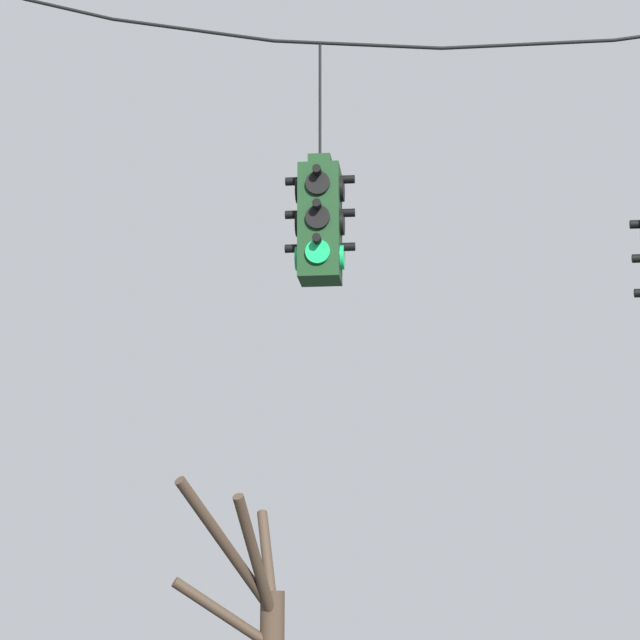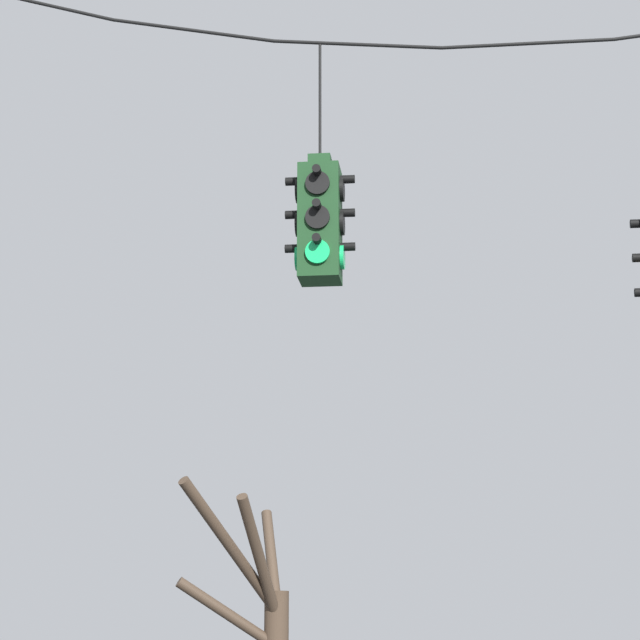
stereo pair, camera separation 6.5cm
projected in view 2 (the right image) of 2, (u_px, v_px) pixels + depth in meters
The scene contains 2 objects.
span_wire at pixel (526, 13), 10.54m from camera, with size 10.05×0.03×0.88m.
traffic_light_over_intersection at pixel (320, 222), 10.29m from camera, with size 0.58×0.58×2.11m.
Camera 2 is at (-0.69, -9.41, 2.32)m, focal length 70.00 mm.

